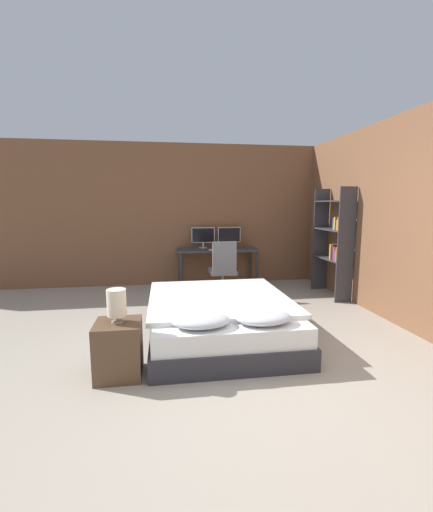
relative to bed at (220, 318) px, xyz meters
The scene contains 13 objects.
ground_plane 1.42m from the bed, 82.76° to the right, with size 20.00×20.00×0.00m, color #9E9384.
wall_back 3.09m from the bed, 86.47° to the left, with size 12.00×0.06×2.70m.
wall_side_right 2.63m from the bed, ahead, with size 0.06×12.00×2.70m.
bed is the anchor object (origin of this frame).
nightstand 1.30m from the bed, 144.50° to the right, with size 0.41×0.41×0.51m.
bedside_lamp 1.38m from the bed, 144.50° to the right, with size 0.17×0.17×0.31m.
desk 2.58m from the bed, 81.73° to the left, with size 1.51×0.57×0.72m.
monitor_left 2.80m from the bed, 87.66° to the left, with size 0.45×0.16×0.40m.
monitor_right 2.86m from the bed, 77.03° to the left, with size 0.45×0.16×0.40m.
keyboard 2.42m from the bed, 81.10° to the left, with size 0.39×0.13×0.02m.
computer_mouse 2.48m from the bed, 74.47° to the left, with size 0.07×0.05×0.04m.
office_chair 1.83m from the bed, 79.13° to the left, with size 0.52×0.52×0.96m.
bookshelf 2.75m from the bed, 34.20° to the left, with size 0.28×0.91×1.83m.
Camera 1 is at (-0.80, -2.42, 1.57)m, focal length 24.00 mm.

